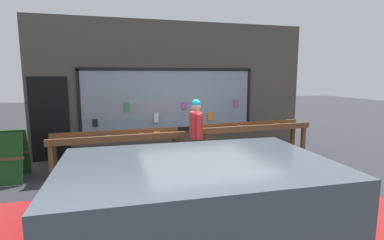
{
  "coord_description": "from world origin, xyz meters",
  "views": [
    {
      "loc": [
        -1.92,
        -5.72,
        2.15
      ],
      "look_at": [
        -0.01,
        0.82,
        1.11
      ],
      "focal_mm": 28.0,
      "sensor_mm": 36.0,
      "label": 1
    }
  ],
  "objects_px": {
    "parked_car": "(197,234)",
    "small_dog": "(183,164)",
    "person_browsing": "(196,130)",
    "display_table_left": "(118,140)",
    "sandwich_board_sign": "(11,156)",
    "display_table_right": "(253,130)"
  },
  "relations": [
    {
      "from": "parked_car",
      "to": "sandwich_board_sign",
      "type": "bearing_deg",
      "value": 123.7
    },
    {
      "from": "small_dog",
      "to": "person_browsing",
      "type": "bearing_deg",
      "value": -77.49
    },
    {
      "from": "display_table_right",
      "to": "person_browsing",
      "type": "relative_size",
      "value": 1.8
    },
    {
      "from": "person_browsing",
      "to": "parked_car",
      "type": "distance_m",
      "value": 3.94
    },
    {
      "from": "display_table_right",
      "to": "person_browsing",
      "type": "xyz_separation_m",
      "value": [
        -1.71,
        -0.6,
        0.19
      ]
    },
    {
      "from": "display_table_left",
      "to": "small_dog",
      "type": "xyz_separation_m",
      "value": [
        1.28,
        -0.84,
        -0.43
      ]
    },
    {
      "from": "person_browsing",
      "to": "small_dog",
      "type": "xyz_separation_m",
      "value": [
        -0.36,
        -0.25,
        -0.66
      ]
    },
    {
      "from": "sandwich_board_sign",
      "to": "parked_car",
      "type": "distance_m",
      "value": 5.04
    },
    {
      "from": "person_browsing",
      "to": "small_dog",
      "type": "relative_size",
      "value": 3.03
    },
    {
      "from": "parked_car",
      "to": "small_dog",
      "type": "bearing_deg",
      "value": 79.68
    },
    {
      "from": "display_table_left",
      "to": "person_browsing",
      "type": "height_order",
      "value": "person_browsing"
    },
    {
      "from": "person_browsing",
      "to": "small_dog",
      "type": "distance_m",
      "value": 0.79
    },
    {
      "from": "display_table_left",
      "to": "display_table_right",
      "type": "distance_m",
      "value": 3.35
    },
    {
      "from": "display_table_right",
      "to": "small_dog",
      "type": "height_order",
      "value": "display_table_right"
    },
    {
      "from": "display_table_left",
      "to": "sandwich_board_sign",
      "type": "distance_m",
      "value": 2.14
    },
    {
      "from": "small_dog",
      "to": "parked_car",
      "type": "relative_size",
      "value": 0.13
    },
    {
      "from": "display_table_right",
      "to": "small_dog",
      "type": "distance_m",
      "value": 2.28
    },
    {
      "from": "sandwich_board_sign",
      "to": "parked_car",
      "type": "relative_size",
      "value": 0.24
    },
    {
      "from": "display_table_left",
      "to": "person_browsing",
      "type": "relative_size",
      "value": 1.81
    },
    {
      "from": "display_table_right",
      "to": "person_browsing",
      "type": "bearing_deg",
      "value": -160.78
    },
    {
      "from": "sandwich_board_sign",
      "to": "person_browsing",
      "type": "bearing_deg",
      "value": -7.7
    },
    {
      "from": "person_browsing",
      "to": "parked_car",
      "type": "bearing_deg",
      "value": 168.82
    }
  ]
}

